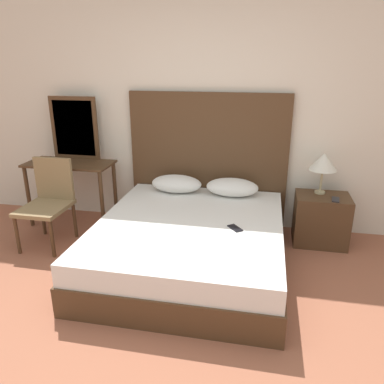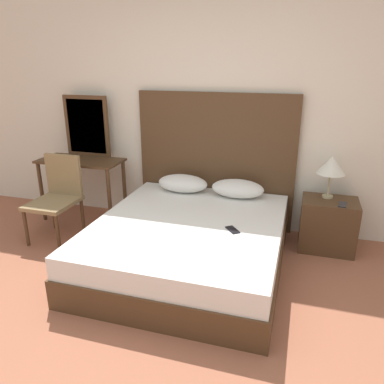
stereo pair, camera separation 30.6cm
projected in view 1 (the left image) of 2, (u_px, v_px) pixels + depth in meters
ground_plane at (149, 356)px, 2.46m from camera, size 16.00×16.00×0.00m
wall_back at (207, 107)px, 4.10m from camera, size 10.00×0.06×2.70m
bed at (190, 244)px, 3.49m from camera, size 1.69×1.94×0.45m
headboard at (208, 161)px, 4.23m from camera, size 1.78×0.05×1.52m
pillow_left at (177, 184)px, 4.14m from camera, size 0.56×0.32×0.19m
pillow_right at (232, 187)px, 4.03m from camera, size 0.56×0.32×0.19m
phone_on_bed at (235, 228)px, 3.26m from camera, size 0.15×0.16×0.01m
nightstand at (321, 220)px, 3.91m from camera, size 0.54×0.40×0.53m
table_lamp at (323, 162)px, 3.79m from camera, size 0.28×0.28×0.43m
phone_on_nightstand at (336, 199)px, 3.71m from camera, size 0.09×0.16×0.01m
vanity_desk at (70, 174)px, 4.29m from camera, size 0.98×0.45×0.74m
vanity_mirror at (74, 128)px, 4.31m from camera, size 0.57×0.03×0.72m
chair at (49, 198)px, 3.87m from camera, size 0.44×0.51×0.88m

